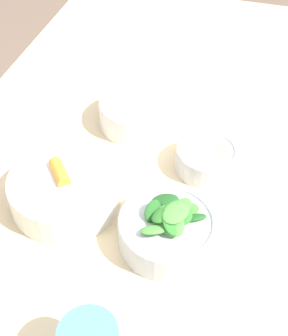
% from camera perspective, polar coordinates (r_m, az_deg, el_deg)
% --- Properties ---
extents(ground_plane, '(10.00, 10.00, 0.00)m').
position_cam_1_polar(ground_plane, '(1.54, 2.50, -18.56)').
color(ground_plane, brown).
extents(dining_table, '(1.34, 0.90, 0.75)m').
position_cam_1_polar(dining_table, '(1.00, 3.66, -1.88)').
color(dining_table, beige).
rests_on(dining_table, ground_plane).
extents(bowl_carrots, '(0.19, 0.19, 0.08)m').
position_cam_1_polar(bowl_carrots, '(0.82, -9.67, -2.49)').
color(bowl_carrots, silver).
rests_on(bowl_carrots, dining_table).
extents(bowl_greens, '(0.16, 0.16, 0.08)m').
position_cam_1_polar(bowl_greens, '(0.75, 2.92, -7.34)').
color(bowl_greens, silver).
rests_on(bowl_greens, dining_table).
extents(bowl_beans_hotdog, '(0.15, 0.15, 0.06)m').
position_cam_1_polar(bowl_beans_hotdog, '(0.96, -0.95, 6.79)').
color(bowl_beans_hotdog, white).
rests_on(bowl_beans_hotdog, dining_table).
extents(bowl_cookies, '(0.12, 0.12, 0.05)m').
position_cam_1_polar(bowl_cookies, '(0.88, 7.67, 1.32)').
color(bowl_cookies, silver).
rests_on(bowl_cookies, dining_table).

